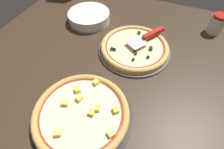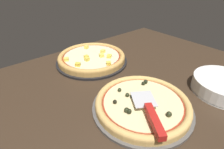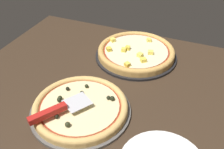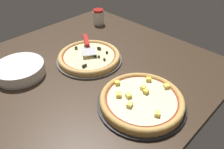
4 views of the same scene
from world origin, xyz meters
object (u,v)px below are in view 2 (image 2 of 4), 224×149
Objects in this scene: pizza_back at (92,57)px; plate_stack at (224,86)px; pizza_front at (142,103)px; serving_spatula at (152,115)px.

plate_stack is (24.49, -53.56, 0.12)cm from pizza_back.
plate_stack is at bearing -65.43° from pizza_back.
pizza_front is 1.62× the size of serving_spatula.
plate_stack is (36.08, -6.15, -2.77)cm from serving_spatula.
serving_spatula is at bearing -123.35° from pizza_front.
pizza_back is (6.59, 39.82, 0.32)cm from pizza_front.
serving_spatula reaches higher than pizza_front.
plate_stack is at bearing -9.67° from serving_spatula.
pizza_front is 9.64cm from serving_spatula.
serving_spatula reaches higher than plate_stack.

